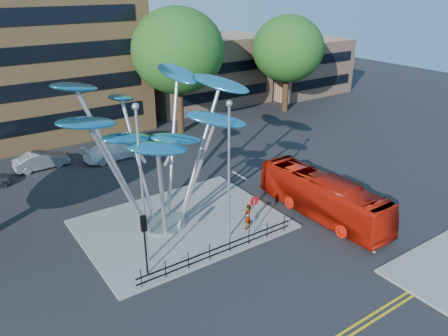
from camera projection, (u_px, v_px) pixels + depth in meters
ground at (253, 267)px, 23.46m from camera, size 120.00×120.00×0.00m
traffic_island at (182, 224)px, 27.44m from camera, size 12.00×9.00×0.15m
double_yellow_near at (339, 335)px, 18.92m from camera, size 40.00×0.12×0.01m
low_building_near at (205, 71)px, 52.89m from camera, size 15.00×8.00×8.00m
low_building_far at (300, 66)px, 58.89m from camera, size 12.00×8.00×7.00m
tree_right at (178, 51)px, 41.08m from camera, size 8.80×8.80×12.11m
tree_far at (288, 49)px, 48.75m from camera, size 8.00×8.00×10.81m
leaf_sculpture at (155, 120)px, 24.71m from camera, size 12.72×9.54×9.51m
street_lamp_left at (141, 174)px, 21.63m from camera, size 0.36×0.36×8.80m
street_lamp_right at (229, 160)px, 23.97m from camera, size 0.36×0.36×8.30m
traffic_light_island at (144, 233)px, 21.70m from camera, size 0.28×0.18×3.42m
no_entry_sign_island at (254, 208)px, 25.69m from camera, size 0.60×0.10×2.45m
pedestrian_railing_front at (220, 249)px, 24.00m from camera, size 10.00×0.06×1.00m
red_bus at (323, 196)px, 28.08m from camera, size 2.36×9.85×2.74m
pedestrian at (248, 217)px, 26.47m from camera, size 0.69×0.56×1.65m
parked_car_mid at (41, 160)px, 35.48m from camera, size 4.30×1.61×1.40m
parked_car_right at (113, 151)px, 37.39m from camera, size 5.18×2.49×1.46m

